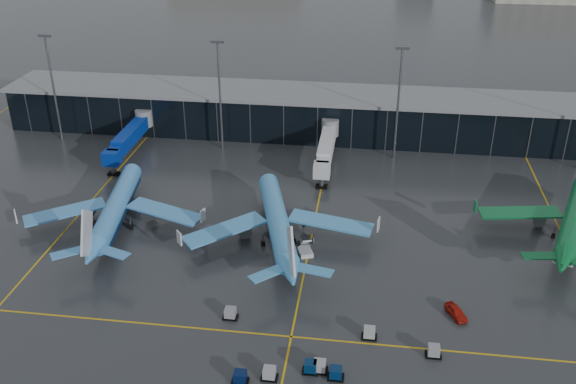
# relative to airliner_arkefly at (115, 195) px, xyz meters

# --- Properties ---
(ground) EXTENTS (600.00, 600.00, 0.00)m
(ground) POSITION_rel_airliner_arkefly_xyz_m (26.14, -12.43, -6.04)
(ground) COLOR #282B2D
(ground) RESTS_ON ground
(terminal_pier) EXTENTS (142.00, 17.00, 10.70)m
(terminal_pier) POSITION_rel_airliner_arkefly_xyz_m (26.14, 49.57, -0.62)
(terminal_pier) COLOR black
(terminal_pier) RESTS_ON ground
(jet_bridges) EXTENTS (94.00, 27.50, 7.20)m
(jet_bridges) POSITION_rel_airliner_arkefly_xyz_m (-8.86, 30.56, -1.49)
(jet_bridges) COLOR #595B60
(jet_bridges) RESTS_ON ground
(flood_masts) EXTENTS (203.00, 0.50, 25.50)m
(flood_masts) POSITION_rel_airliner_arkefly_xyz_m (31.14, 37.57, 7.77)
(flood_masts) COLOR #595B60
(flood_masts) RESTS_ON ground
(taxi_lines) EXTENTS (220.00, 120.00, 0.02)m
(taxi_lines) POSITION_rel_airliner_arkefly_xyz_m (36.14, -1.82, -6.03)
(taxi_lines) COLOR gold
(taxi_lines) RESTS_ON ground
(airliner_arkefly) EXTENTS (39.87, 43.91, 12.08)m
(airliner_arkefly) POSITION_rel_airliner_arkefly_xyz_m (0.00, 0.00, 0.00)
(airliner_arkefly) COLOR #418FD8
(airliner_arkefly) RESTS_ON ground
(airliner_klm_near) EXTENTS (44.95, 48.40, 12.42)m
(airliner_klm_near) POSITION_rel_airliner_arkefly_xyz_m (30.15, -1.26, 0.17)
(airliner_klm_near) COLOR #4096D4
(airliner_klm_near) RESTS_ON ground
(baggage_carts) EXTENTS (31.42, 14.26, 1.70)m
(baggage_carts) POSITION_rel_airliner_arkefly_xyz_m (39.78, -31.92, -5.28)
(baggage_carts) COLOR black
(baggage_carts) RESTS_ON ground
(mobile_airstair) EXTENTS (3.19, 3.77, 3.45)m
(mobile_airstair) POSITION_rel_airliner_arkefly_xyz_m (35.64, -5.55, -5.27)
(mobile_airstair) COLOR silver
(mobile_airstair) RESTS_ON ground
(service_van_red) EXTENTS (3.59, 4.87, 1.54)m
(service_van_red) POSITION_rel_airliner_arkefly_xyz_m (59.77, -19.45, -5.27)
(service_van_red) COLOR #A8160C
(service_van_red) RESTS_ON ground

